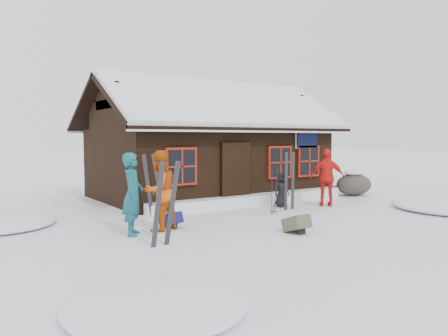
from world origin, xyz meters
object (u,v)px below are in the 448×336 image
at_px(skier_teal, 133,194).
at_px(ski_poles, 274,192).
at_px(skier_orange_left, 159,191).
at_px(skier_crouched, 282,190).
at_px(backpack_blue, 171,222).
at_px(backpack_olive, 297,227).
at_px(ski_pair_left, 165,204).
at_px(boulder, 354,184).
at_px(skier_orange_right, 327,177).

relative_size(skier_teal, ski_poles, 1.40).
distance_m(skier_orange_left, skier_crouched, 4.91).
height_order(skier_orange_left, skier_crouched, skier_orange_left).
distance_m(backpack_blue, backpack_olive, 3.05).
bearing_deg(ski_poles, backpack_blue, -179.27).
height_order(skier_teal, ski_pair_left, skier_teal).
bearing_deg(boulder, ski_pair_left, -162.68).
distance_m(ski_poles, backpack_blue, 3.39).
bearing_deg(skier_orange_right, backpack_olive, 74.88).
bearing_deg(backpack_blue, skier_orange_right, -6.68).
bearing_deg(backpack_blue, skier_crouched, 2.76).
bearing_deg(ski_pair_left, backpack_olive, 0.79).
bearing_deg(skier_orange_right, backpack_blue, 43.41).
bearing_deg(skier_orange_left, skier_orange_right, 166.18).
height_order(boulder, backpack_olive, boulder).
bearing_deg(ski_pair_left, skier_teal, 110.92).
xyz_separation_m(boulder, ski_pair_left, (-9.51, -2.96, 0.40)).
distance_m(skier_crouched, backpack_olive, 3.86).
bearing_deg(skier_orange_left, backpack_blue, -175.33).
relative_size(skier_crouched, ski_poles, 0.82).
relative_size(skier_orange_left, backpack_olive, 3.36).
height_order(boulder, backpack_blue, boulder).
height_order(skier_teal, skier_crouched, skier_teal).
height_order(skier_orange_right, skier_crouched, skier_orange_right).
xyz_separation_m(skier_orange_right, backpack_olive, (-3.62, -2.39, -0.77)).
bearing_deg(skier_orange_right, ski_poles, 45.19).
bearing_deg(backpack_blue, ski_pair_left, -129.61).
bearing_deg(ski_poles, skier_orange_left, -177.08).
bearing_deg(skier_orange_left, skier_crouched, 175.19).
xyz_separation_m(skier_orange_left, skier_orange_right, (6.11, 0.35, -0.03)).
xyz_separation_m(skier_orange_right, backpack_blue, (-5.74, -0.20, -0.79)).
distance_m(boulder, backpack_blue, 8.72).
bearing_deg(backpack_blue, boulder, 0.87).
height_order(boulder, ski_pair_left, ski_pair_left).
distance_m(skier_teal, skier_orange_right, 6.84).
distance_m(boulder, backpack_olive, 7.43).
height_order(ski_poles, backpack_blue, ski_poles).
bearing_deg(skier_orange_left, skier_teal, -9.66).
distance_m(ski_pair_left, backpack_olive, 3.18).
bearing_deg(ski_poles, ski_pair_left, -159.89).
relative_size(skier_orange_right, skier_crouched, 1.69).
height_order(skier_crouched, boulder, skier_crouched).
distance_m(skier_crouched, ski_pair_left, 5.85).
bearing_deg(skier_teal, skier_orange_right, -56.55).
bearing_deg(skier_teal, ski_pair_left, -142.63).
bearing_deg(skier_crouched, boulder, 11.43).
distance_m(skier_orange_left, backpack_blue, 0.91).
distance_m(boulder, ski_pair_left, 9.97).
bearing_deg(backpack_olive, skier_crouched, 56.91).
bearing_deg(skier_teal, ski_poles, -56.59).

